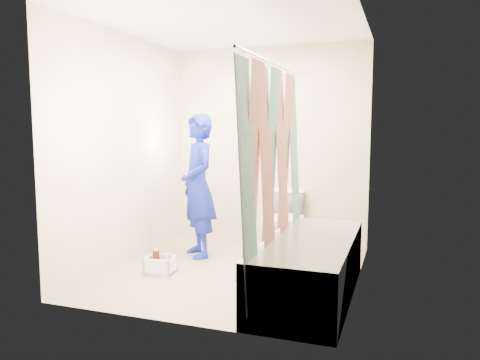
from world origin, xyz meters
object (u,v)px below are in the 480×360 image
(plumber, at_px, (198,186))
(cleaning_caddy, at_px, (161,266))
(toilet, at_px, (286,221))
(bathtub, at_px, (310,265))

(plumber, bearing_deg, cleaning_caddy, -49.28)
(toilet, xyz_separation_m, cleaning_caddy, (-0.94, -1.26, -0.27))
(bathtub, height_order, toilet, toilet)
(plumber, distance_m, cleaning_caddy, 1.00)
(toilet, height_order, plumber, plumber)
(bathtub, xyz_separation_m, toilet, (-0.55, 1.39, 0.08))
(cleaning_caddy, bearing_deg, bathtub, -9.87)
(plumber, xyz_separation_m, cleaning_caddy, (-0.09, -0.70, -0.71))
(bathtub, relative_size, plumber, 1.11)
(toilet, xyz_separation_m, plumber, (-0.86, -0.56, 0.44))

